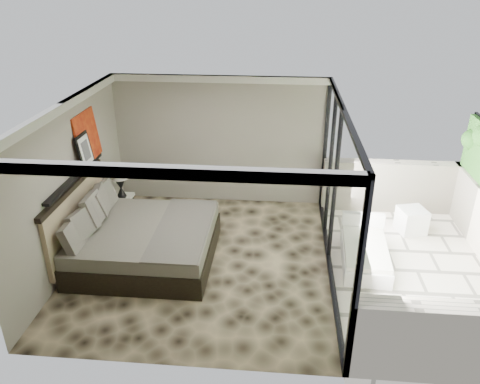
# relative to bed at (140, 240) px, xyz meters

# --- Properties ---
(floor) EXTENTS (5.00, 5.00, 0.00)m
(floor) POSITION_rel_bed_xyz_m (1.11, 0.04, -0.39)
(floor) COLOR black
(floor) RESTS_ON ground
(ceiling) EXTENTS (4.50, 5.00, 0.02)m
(ceiling) POSITION_rel_bed_xyz_m (1.11, 0.04, 2.40)
(ceiling) COLOR silver
(ceiling) RESTS_ON back_wall
(back_wall) EXTENTS (4.50, 0.02, 2.80)m
(back_wall) POSITION_rel_bed_xyz_m (1.11, 2.53, 1.01)
(back_wall) COLOR gray
(back_wall) RESTS_ON floor
(left_wall) EXTENTS (0.02, 5.00, 2.80)m
(left_wall) POSITION_rel_bed_xyz_m (-1.13, 0.04, 1.01)
(left_wall) COLOR gray
(left_wall) RESTS_ON floor
(glass_wall) EXTENTS (0.08, 5.00, 2.80)m
(glass_wall) POSITION_rel_bed_xyz_m (3.36, 0.04, 1.01)
(glass_wall) COLOR white
(glass_wall) RESTS_ON floor
(terrace_slab) EXTENTS (3.00, 5.00, 0.12)m
(terrace_slab) POSITION_rel_bed_xyz_m (4.86, 0.04, -0.45)
(terrace_slab) COLOR beige
(terrace_slab) RESTS_ON ground
(picture_ledge) EXTENTS (0.12, 2.20, 0.05)m
(picture_ledge) POSITION_rel_bed_xyz_m (-1.07, 0.14, 1.11)
(picture_ledge) COLOR black
(picture_ledge) RESTS_ON left_wall
(bed) EXTENTS (2.42, 2.34, 1.34)m
(bed) POSITION_rel_bed_xyz_m (0.00, 0.00, 0.00)
(bed) COLOR black
(bed) RESTS_ON floor
(nightstand) EXTENTS (0.60, 0.60, 0.47)m
(nightstand) POSITION_rel_bed_xyz_m (-0.81, 1.42, -0.15)
(nightstand) COLOR black
(nightstand) RESTS_ON floor
(table_lamp) EXTENTS (0.35, 0.35, 0.64)m
(table_lamp) POSITION_rel_bed_xyz_m (-0.78, 1.45, 0.54)
(table_lamp) COLOR black
(table_lamp) RESTS_ON nightstand
(abstract_canvas) EXTENTS (0.13, 0.90, 0.90)m
(abstract_canvas) POSITION_rel_bed_xyz_m (-1.08, 0.88, 1.59)
(abstract_canvas) COLOR #9E1B0D
(abstract_canvas) RESTS_ON picture_ledge
(framed_print) EXTENTS (0.11, 0.50, 0.60)m
(framed_print) POSITION_rel_bed_xyz_m (-1.03, 0.57, 1.44)
(framed_print) COLOR black
(framed_print) RESTS_ON picture_ledge
(ottoman) EXTENTS (0.60, 0.60, 0.49)m
(ottoman) POSITION_rel_bed_xyz_m (5.05, 1.44, -0.14)
(ottoman) COLOR silver
(ottoman) RESTS_ON terrace_slab
(lounger) EXTENTS (0.87, 1.60, 0.61)m
(lounger) POSITION_rel_bed_xyz_m (3.98, 0.28, -0.20)
(lounger) COLOR white
(lounger) RESTS_ON terrace_slab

